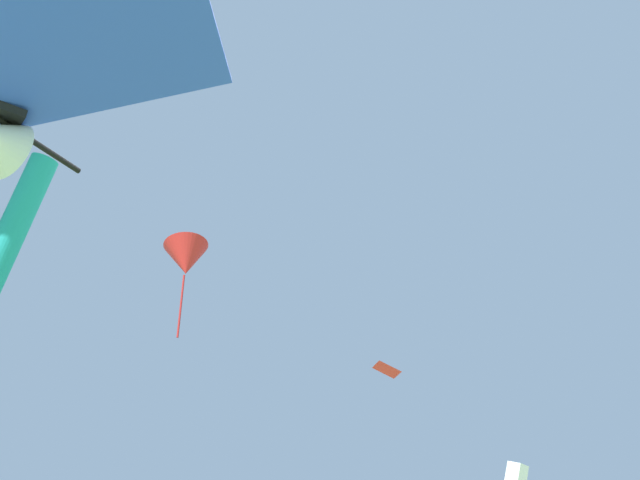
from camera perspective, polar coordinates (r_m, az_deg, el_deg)
name	(u,v)px	position (r m, az deg, el deg)	size (l,w,h in m)	color
distant_kite_red_mid_left	(388,369)	(21.96, 5.71, -10.74)	(0.81, 0.82, 0.52)	red
distant_kite_red_far_center	(186,260)	(18.16, -11.24, -1.62)	(1.36, 1.28, 2.77)	red
distant_kite_white_overhead_distant	(516,476)	(33.18, 16.21, -18.55)	(1.13, 0.85, 1.30)	white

